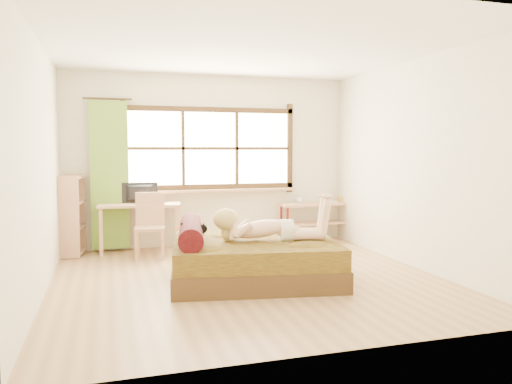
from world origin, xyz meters
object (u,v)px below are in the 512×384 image
object	(u,v)px
bookshelf	(72,215)
desk	(140,210)
woman	(268,216)
kitten	(192,232)
pipe_shelf	(317,213)
bed	(251,258)
chair	(150,221)

from	to	relation	value
bookshelf	desk	bearing A→B (deg)	5.59
woman	desk	world-z (taller)	woman
kitten	pipe_shelf	world-z (taller)	pipe_shelf
bed	kitten	xyz separation A→B (m)	(-0.67, 0.09, 0.33)
chair	pipe_shelf	world-z (taller)	chair
pipe_shelf	bookshelf	distance (m)	3.87
kitten	desk	distance (m)	1.96
bookshelf	woman	bearing A→B (deg)	-34.31
bed	pipe_shelf	bearing A→B (deg)	59.26
bed	chair	world-z (taller)	chair
kitten	pipe_shelf	distance (m)	3.17
bed	desk	size ratio (longest dim) A/B	1.72
desk	chair	bearing A→B (deg)	-65.15
woman	kitten	xyz separation A→B (m)	(-0.87, 0.15, -0.17)
chair	bookshelf	bearing A→B (deg)	167.01
bed	pipe_shelf	distance (m)	2.77
bookshelf	chair	bearing A→B (deg)	-12.85
woman	bookshelf	distance (m)	3.11
woman	bookshelf	xyz separation A→B (m)	(-2.29, 2.09, -0.17)
kitten	bookshelf	distance (m)	2.41
desk	pipe_shelf	xyz separation A→B (m)	(2.91, 0.12, -0.17)
kitten	bookshelf	bearing A→B (deg)	135.44
pipe_shelf	bed	bearing A→B (deg)	-133.55
pipe_shelf	chair	bearing A→B (deg)	-173.74
desk	pipe_shelf	world-z (taller)	desk
woman	pipe_shelf	bearing A→B (deg)	63.27
kitten	chair	bearing A→B (deg)	112.28
pipe_shelf	bookshelf	bearing A→B (deg)	177.57
kitten	desk	bearing A→B (deg)	113.03
desk	bookshelf	distance (m)	0.96
pipe_shelf	kitten	bearing A→B (deg)	-144.00
desk	woman	bearing A→B (deg)	-48.96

